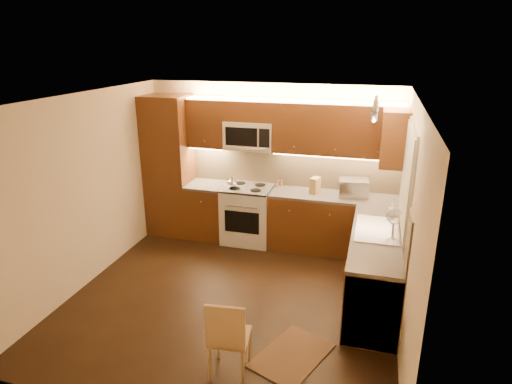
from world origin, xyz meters
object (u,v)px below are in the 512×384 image
(sink, at_px, (378,224))
(kettle, at_px, (232,182))
(stove, at_px, (248,214))
(dining_chair, at_px, (230,335))
(soap_bottle, at_px, (392,210))
(knife_block, at_px, (315,185))
(toaster_oven, at_px, (353,188))
(microwave, at_px, (250,135))

(sink, relative_size, kettle, 4.49)
(stove, distance_m, sink, 2.35)
(sink, bearing_deg, dining_chair, -125.54)
(soap_bottle, bearing_deg, knife_block, 154.08)
(stove, distance_m, knife_block, 1.19)
(stove, xyz_separation_m, soap_bottle, (2.17, -0.59, 0.52))
(stove, height_order, toaster_oven, toaster_oven)
(microwave, distance_m, knife_block, 1.27)
(stove, distance_m, kettle, 0.61)
(sink, bearing_deg, kettle, 155.57)
(sink, bearing_deg, knife_block, 128.70)
(microwave, bearing_deg, toaster_oven, -2.19)
(toaster_oven, distance_m, dining_chair, 3.22)
(soap_bottle, bearing_deg, sink, -103.07)
(kettle, bearing_deg, toaster_oven, -18.18)
(stove, relative_size, toaster_oven, 2.15)
(stove, distance_m, soap_bottle, 2.31)
(toaster_oven, bearing_deg, stove, 173.74)
(stove, distance_m, dining_chair, 3.03)
(stove, bearing_deg, soap_bottle, -15.33)
(microwave, xyz_separation_m, sink, (2.00, -1.26, -0.74))
(stove, relative_size, knife_block, 3.80)
(soap_bottle, bearing_deg, dining_chair, -117.58)
(stove, relative_size, sink, 1.07)
(knife_block, height_order, dining_chair, knife_block)
(microwave, bearing_deg, stove, -90.00)
(knife_block, bearing_deg, microwave, -166.40)
(sink, xyz_separation_m, toaster_oven, (-0.38, 1.20, 0.05))
(kettle, bearing_deg, stove, 3.44)
(microwave, height_order, dining_chair, microwave)
(toaster_oven, relative_size, dining_chair, 0.50)
(sink, relative_size, soap_bottle, 5.12)
(stove, bearing_deg, dining_chair, -76.73)
(toaster_oven, xyz_separation_m, soap_bottle, (0.55, -0.67, -0.04))
(sink, relative_size, knife_block, 3.56)
(toaster_oven, height_order, soap_bottle, toaster_oven)
(kettle, distance_m, dining_chair, 3.04)
(microwave, relative_size, dining_chair, 0.89)
(kettle, bearing_deg, microwave, 24.39)
(toaster_oven, relative_size, soap_bottle, 2.55)
(stove, height_order, soap_bottle, soap_bottle)
(microwave, height_order, toaster_oven, microwave)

